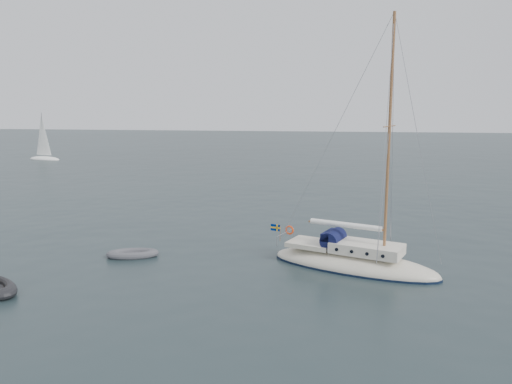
# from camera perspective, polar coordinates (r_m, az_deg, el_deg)

# --- Properties ---
(ground) EXTENTS (300.00, 300.00, 0.00)m
(ground) POSITION_cam_1_polar(r_m,az_deg,el_deg) (26.69, 3.71, -7.92)
(ground) COLOR black
(ground) RESTS_ON ground
(sailboat) EXTENTS (9.06, 2.72, 12.91)m
(sailboat) POSITION_cam_1_polar(r_m,az_deg,el_deg) (25.76, 11.12, -6.47)
(sailboat) COLOR beige
(sailboat) RESTS_ON ground
(dinghy) EXTENTS (2.81, 1.27, 0.40)m
(dinghy) POSITION_cam_1_polar(r_m,az_deg,el_deg) (28.16, -13.93, -6.87)
(dinghy) COLOR #4F4F54
(dinghy) RESTS_ON ground
(distant_yacht_a) EXTENTS (5.85, 3.12, 7.76)m
(distant_yacht_a) POSITION_cam_1_polar(r_m,az_deg,el_deg) (85.15, -23.18, 5.64)
(distant_yacht_a) COLOR white
(distant_yacht_a) RESTS_ON ground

